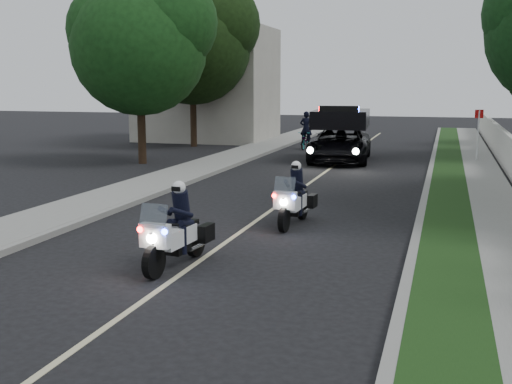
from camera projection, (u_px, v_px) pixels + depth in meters
ground at (201, 260)px, 12.63m from camera, size 120.00×120.00×0.00m
curb_right at (427, 189)px, 20.87m from camera, size 0.20×60.00×0.15m
grass_verge at (449, 189)px, 20.66m from camera, size 1.20×60.00×0.16m
sidewalk_right at (490, 191)px, 20.29m from camera, size 1.40×60.00×0.16m
curb_left at (199, 178)px, 23.23m from camera, size 0.20×60.00×0.15m
sidewalk_left at (172, 177)px, 23.54m from camera, size 2.00×60.00×0.16m
building_far at (207, 85)px, 39.42m from camera, size 8.00×6.00×7.00m
lane_marking at (307, 185)px, 22.06m from camera, size 0.12×50.00×0.01m
police_moto_left at (177, 266)px, 12.20m from camera, size 0.87×2.04×1.69m
police_moto_right at (294, 225)px, 15.78m from camera, size 0.79×1.95×1.63m
police_suv at (340, 161)px, 28.84m from camera, size 3.09×5.90×2.77m
bicycle at (306, 149)px, 34.40m from camera, size 0.67×1.82×0.95m
cyclist at (306, 149)px, 34.40m from camera, size 0.68×0.45×1.87m
sign_post at (476, 163)px, 28.18m from camera, size 0.48×0.48×2.49m
tree_left_near at (143, 163)px, 28.11m from camera, size 6.08×6.08×9.94m
tree_left_far at (194, 146)px, 35.76m from camera, size 8.13×8.13×10.97m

